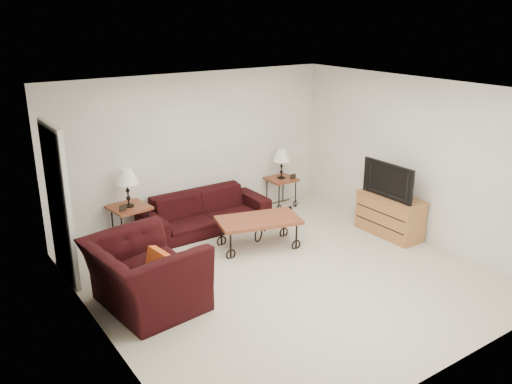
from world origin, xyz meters
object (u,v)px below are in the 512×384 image
(tv_stand, at_px, (390,215))
(backpack, at_px, (283,207))
(side_table_left, at_px, (131,225))
(armchair, at_px, (145,274))
(coffee_table, at_px, (259,233))
(sofa, at_px, (205,212))
(side_table_right, at_px, (281,192))
(lamp_right, at_px, (282,164))
(lamp_left, at_px, (127,187))
(television, at_px, (392,180))

(tv_stand, relative_size, backpack, 2.83)
(side_table_left, bearing_deg, armchair, -106.60)
(coffee_table, height_order, backpack, coffee_table)
(sofa, height_order, backpack, sofa)
(sofa, xyz_separation_m, coffee_table, (0.33, -1.06, -0.08))
(side_table_right, bearing_deg, backpack, -123.74)
(tv_stand, height_order, backpack, tv_stand)
(backpack, bearing_deg, side_table_left, -167.08)
(lamp_right, relative_size, armchair, 0.41)
(lamp_left, bearing_deg, side_table_left, 0.00)
(lamp_left, distance_m, lamp_right, 2.90)
(lamp_left, xyz_separation_m, television, (3.52, -2.03, 0.02))
(television, bearing_deg, lamp_right, -162.96)
(tv_stand, bearing_deg, armchair, 177.97)
(armchair, relative_size, tv_stand, 1.21)
(side_table_right, xyz_separation_m, lamp_left, (-2.90, -0.00, 0.64))
(coffee_table, xyz_separation_m, tv_stand, (2.00, -0.79, 0.09))
(backpack, bearing_deg, lamp_right, 79.77)
(sofa, distance_m, coffee_table, 1.11)
(lamp_left, bearing_deg, side_table_right, 0.00)
(coffee_table, distance_m, backpack, 1.29)
(side_table_right, relative_size, television, 0.56)
(lamp_right, xyz_separation_m, television, (0.62, -2.03, 0.12))
(coffee_table, bearing_deg, tv_stand, -21.52)
(side_table_left, height_order, lamp_right, lamp_right)
(lamp_left, bearing_deg, television, -29.93)
(sofa, height_order, armchair, armchair)
(lamp_left, height_order, television, same)
(side_table_left, relative_size, side_table_right, 1.12)
(coffee_table, relative_size, tv_stand, 1.13)
(lamp_left, xyz_separation_m, backpack, (2.58, -0.48, -0.71))
(lamp_right, bearing_deg, backpack, -123.74)
(armchair, relative_size, backpack, 3.43)
(side_table_left, distance_m, lamp_left, 0.60)
(side_table_right, distance_m, lamp_left, 2.97)
(side_table_right, distance_m, tv_stand, 2.13)
(side_table_left, relative_size, lamp_left, 1.00)
(coffee_table, relative_size, armchair, 0.94)
(television, bearing_deg, side_table_right, -162.96)
(sofa, xyz_separation_m, backpack, (1.37, -0.30, -0.12))
(side_table_left, height_order, armchair, armchair)
(tv_stand, xyz_separation_m, backpack, (-0.96, 1.55, -0.13))
(coffee_table, bearing_deg, armchair, -162.95)
(side_table_left, height_order, backpack, side_table_left)
(side_table_right, xyz_separation_m, lamp_right, (0.00, 0.00, 0.54))
(sofa, relative_size, coffee_table, 1.72)
(coffee_table, bearing_deg, television, -21.72)
(side_table_right, distance_m, lamp_right, 0.54)
(lamp_right, bearing_deg, side_table_left, -180.00)
(lamp_right, bearing_deg, tv_stand, -72.44)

